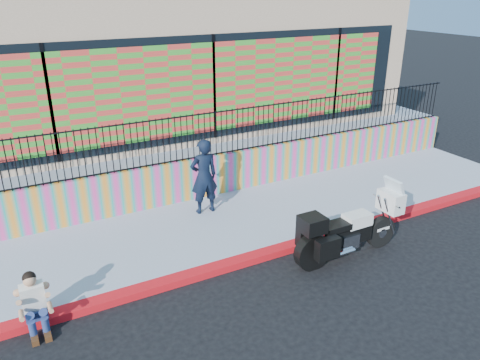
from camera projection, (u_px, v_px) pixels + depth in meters
ground at (296, 248)px, 10.43m from camera, size 90.00×90.00×0.00m
red_curb at (296, 245)px, 10.40m from camera, size 16.00×0.30×0.15m
sidewalk at (258, 215)px, 11.74m from camera, size 16.00×3.00×0.15m
mural_wall at (229, 172)px, 12.80m from camera, size 16.00×0.20×1.10m
metal_fence at (229, 131)px, 12.36m from camera, size 15.80×0.04×1.20m
elevated_platform at (166, 128)px, 16.98m from camera, size 16.00×10.00×1.25m
storefront_building at (163, 55)px, 15.79m from camera, size 14.00×8.06×4.00m
police_motorcycle at (347, 230)px, 9.83m from camera, size 2.57×0.85×1.60m
police_officer at (204, 176)px, 11.42m from camera, size 0.71×0.47×1.90m
seated_man at (35, 309)px, 7.77m from camera, size 0.54×0.71×1.06m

